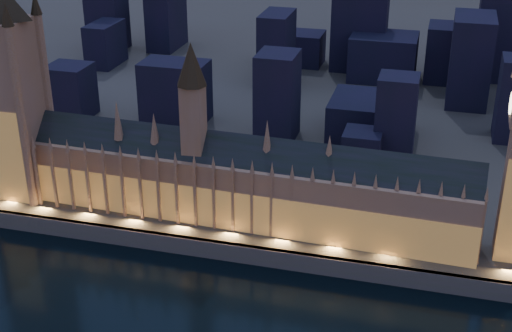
# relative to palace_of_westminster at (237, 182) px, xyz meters

# --- Properties ---
(ground_plane) EXTENTS (2000.00, 2000.00, 0.00)m
(ground_plane) POSITION_rel_palace_of_westminster_xyz_m (5.06, -61.75, -26.37)
(ground_plane) COLOR black
(ground_plane) RESTS_ON ground
(north_bank) EXTENTS (2000.00, 960.00, 8.00)m
(north_bank) POSITION_rel_palace_of_westminster_xyz_m (5.06, 458.25, -22.37)
(north_bank) COLOR #3E3A2D
(north_bank) RESTS_ON ground
(embankment_wall) EXTENTS (2000.00, 2.50, 8.00)m
(embankment_wall) POSITION_rel_palace_of_westminster_xyz_m (5.06, -20.75, -22.37)
(embankment_wall) COLOR #51584B
(embankment_wall) RESTS_ON ground
(palace_of_westminster) EXTENTS (202.00, 27.84, 78.00)m
(palace_of_westminster) POSITION_rel_palace_of_westminster_xyz_m (0.00, 0.00, 0.00)
(palace_of_westminster) COLOR #9A6F46
(palace_of_westminster) RESTS_ON north_bank
(victoria_tower) EXTENTS (31.68, 31.68, 112.30)m
(victoria_tower) POSITION_rel_palace_of_westminster_xyz_m (-104.94, 0.16, 37.17)
(victoria_tower) COLOR #9A6F46
(victoria_tower) RESTS_ON north_bank
(city_backdrop) EXTENTS (493.07, 215.63, 75.29)m
(city_backdrop) POSITION_rel_palace_of_westminster_xyz_m (38.63, 185.42, 4.30)
(city_backdrop) COLOR black
(city_backdrop) RESTS_ON north_bank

